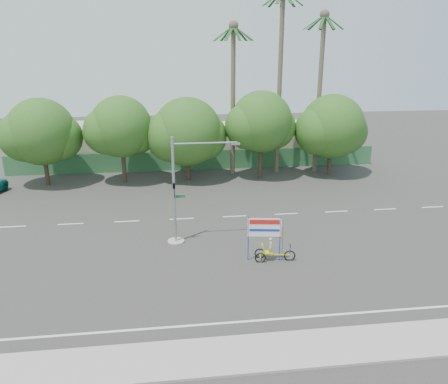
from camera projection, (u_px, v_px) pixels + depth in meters
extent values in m
plane|color=#33302D|center=(221.00, 269.00, 25.19)|extent=(120.00, 120.00, 0.00)
cube|color=gray|center=(242.00, 354.00, 18.12)|extent=(50.00, 2.40, 0.12)
cube|color=#336B3D|center=(196.00, 160.00, 45.10)|extent=(38.00, 0.08, 2.00)
cube|color=beige|center=(102.00, 144.00, 47.84)|extent=(12.00, 8.00, 4.00)
cube|color=beige|center=(263.00, 142.00, 50.03)|extent=(14.00, 8.00, 3.60)
cylinder|color=#473828|center=(46.00, 166.00, 39.91)|extent=(0.40, 0.40, 3.52)
sphere|color=#184F17|center=(41.00, 132.00, 38.89)|extent=(6.00, 6.00, 6.00)
sphere|color=#184F17|center=(58.00, 137.00, 39.51)|extent=(4.32, 4.32, 4.32)
sphere|color=#184F17|center=(25.00, 136.00, 38.60)|extent=(4.56, 4.56, 4.56)
cylinder|color=#473828|center=(124.00, 163.00, 40.70)|extent=(0.40, 0.40, 3.74)
sphere|color=#184F17|center=(121.00, 127.00, 39.63)|extent=(5.60, 5.60, 5.60)
sphere|color=#184F17|center=(136.00, 132.00, 40.25)|extent=(4.03, 4.03, 4.03)
sphere|color=#184F17|center=(107.00, 131.00, 39.35)|extent=(4.26, 4.26, 4.26)
cylinder|color=#473828|center=(188.00, 163.00, 41.49)|extent=(0.40, 0.40, 3.30)
sphere|color=#184F17|center=(187.00, 132.00, 40.53)|extent=(6.40, 6.40, 6.40)
sphere|color=#184F17|center=(203.00, 136.00, 41.15)|extent=(4.61, 4.61, 4.61)
sphere|color=#184F17|center=(172.00, 136.00, 40.22)|extent=(4.86, 4.86, 4.86)
cylinder|color=#473828|center=(260.00, 158.00, 42.22)|extent=(0.40, 0.40, 3.87)
sphere|color=#184F17|center=(261.00, 122.00, 41.11)|extent=(5.80, 5.80, 5.80)
sphere|color=#184F17|center=(274.00, 127.00, 41.74)|extent=(4.18, 4.18, 4.18)
sphere|color=#184F17|center=(248.00, 126.00, 40.83)|extent=(4.41, 4.41, 4.41)
cylinder|color=#473828|center=(330.00, 158.00, 43.12)|extent=(0.40, 0.40, 3.43)
sphere|color=#184F17|center=(332.00, 127.00, 42.13)|extent=(6.20, 6.20, 6.20)
sphere|color=#184F17|center=(344.00, 131.00, 42.75)|extent=(4.46, 4.46, 4.46)
sphere|color=#184F17|center=(319.00, 131.00, 41.83)|extent=(4.71, 4.71, 4.71)
cylinder|color=#70604C|center=(279.00, 87.00, 41.79)|extent=(0.44, 0.44, 17.00)
cylinder|color=#70604C|center=(319.00, 97.00, 42.58)|extent=(0.44, 0.44, 15.00)
sphere|color=#70604C|center=(325.00, 14.00, 40.20)|extent=(0.90, 0.90, 0.90)
cube|color=#1C4C21|center=(334.00, 22.00, 40.52)|extent=(1.91, 0.28, 1.36)
cube|color=#1C4C21|center=(329.00, 22.00, 41.06)|extent=(1.65, 1.44, 1.36)
cube|color=#1C4C21|center=(322.00, 22.00, 41.30)|extent=(0.61, 1.93, 1.36)
cube|color=#1C4C21|center=(316.00, 22.00, 41.12)|extent=(1.20, 1.80, 1.36)
cube|color=#1C4C21|center=(314.00, 22.00, 40.61)|extent=(1.89, 0.92, 1.36)
cube|color=#1C4C21|center=(316.00, 22.00, 40.00)|extent=(1.89, 0.92, 1.36)
cube|color=#1C4C21|center=(322.00, 21.00, 39.59)|extent=(1.20, 1.80, 1.36)
cube|color=#1C4C21|center=(329.00, 21.00, 39.56)|extent=(0.61, 1.93, 1.36)
cube|color=#1C4C21|center=(334.00, 22.00, 39.93)|extent=(1.65, 1.44, 1.36)
cylinder|color=#70604C|center=(233.00, 104.00, 41.73)|extent=(0.44, 0.44, 14.00)
sphere|color=#70604C|center=(233.00, 25.00, 39.51)|extent=(0.90, 0.90, 0.90)
cube|color=#1C4C21|center=(244.00, 33.00, 39.83)|extent=(1.91, 0.28, 1.36)
cube|color=#1C4C21|center=(240.00, 33.00, 40.38)|extent=(1.65, 1.44, 1.36)
cube|color=#1C4C21|center=(234.00, 33.00, 40.61)|extent=(0.61, 1.93, 1.36)
cube|color=#1C4C21|center=(227.00, 33.00, 40.43)|extent=(1.20, 1.80, 1.36)
cube|color=#1C4C21|center=(223.00, 33.00, 39.92)|extent=(1.89, 0.92, 1.36)
cube|color=#1C4C21|center=(224.00, 33.00, 39.31)|extent=(1.89, 0.92, 1.36)
cube|color=#1C4C21|center=(230.00, 33.00, 38.90)|extent=(1.20, 1.80, 1.36)
cube|color=#1C4C21|center=(237.00, 33.00, 38.87)|extent=(0.61, 1.93, 1.36)
cube|color=#1C4C21|center=(242.00, 33.00, 39.24)|extent=(1.65, 1.44, 1.36)
cylinder|color=gray|center=(176.00, 241.00, 28.64)|extent=(1.10, 1.10, 0.10)
cylinder|color=gray|center=(174.00, 191.00, 27.55)|extent=(0.18, 0.18, 7.00)
cylinder|color=gray|center=(205.00, 143.00, 26.82)|extent=(4.00, 0.10, 0.10)
cube|color=gray|center=(235.00, 144.00, 27.07)|extent=(0.55, 0.20, 0.12)
imported|color=black|center=(174.00, 191.00, 27.31)|extent=(0.16, 0.20, 1.00)
cube|color=#14662D|center=(180.00, 196.00, 27.70)|extent=(0.70, 0.04, 0.18)
torus|color=black|center=(290.00, 256.00, 26.07)|extent=(0.71, 0.19, 0.70)
torus|color=black|center=(260.00, 254.00, 26.40)|extent=(0.66, 0.18, 0.66)
torus|color=black|center=(260.00, 258.00, 25.85)|extent=(0.66, 0.18, 0.66)
cube|color=#C9CA11|center=(275.00, 255.00, 26.07)|extent=(1.75, 0.34, 0.06)
cube|color=#C9CA11|center=(260.00, 255.00, 26.12)|extent=(0.16, 0.62, 0.05)
cube|color=#C9CA11|center=(268.00, 252.00, 26.04)|extent=(0.58, 0.51, 0.06)
cube|color=#C9CA11|center=(263.00, 248.00, 25.96)|extent=(0.30, 0.47, 0.56)
cylinder|color=black|center=(290.00, 250.00, 25.94)|extent=(0.04, 0.04, 0.57)
cube|color=black|center=(290.00, 245.00, 25.85)|extent=(0.11, 0.47, 0.04)
imported|color=#CCB284|center=(271.00, 246.00, 25.91)|extent=(0.33, 0.45, 1.12)
cylinder|color=#1C31D3|center=(248.00, 239.00, 25.80)|extent=(0.07, 0.07, 2.80)
cylinder|color=#1C31D3|center=(280.00, 239.00, 25.74)|extent=(0.07, 0.07, 2.80)
cube|color=white|center=(264.00, 227.00, 25.54)|extent=(1.96, 0.36, 1.14)
cube|color=red|center=(265.00, 222.00, 25.39)|extent=(1.75, 0.29, 0.27)
cube|color=#1C31D3|center=(264.00, 230.00, 25.55)|extent=(1.75, 0.29, 0.15)
cylinder|color=black|center=(282.00, 244.00, 25.83)|extent=(0.02, 0.02, 2.18)
cube|color=red|center=(277.00, 233.00, 25.63)|extent=(0.91, 0.16, 0.68)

